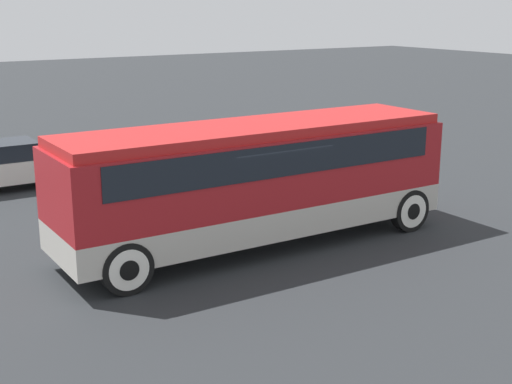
% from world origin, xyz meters
% --- Properties ---
extents(ground_plane, '(120.00, 120.00, 0.00)m').
position_xyz_m(ground_plane, '(0.00, 0.00, 0.00)').
color(ground_plane, '#26282B').
extents(tour_bus, '(9.48, 2.52, 2.91)m').
position_xyz_m(tour_bus, '(0.10, -0.00, 1.76)').
color(tour_bus, '#B7B2A8').
rests_on(tour_bus, ground_plane).
extents(parked_car_near, '(4.43, 1.80, 1.45)m').
position_xyz_m(parked_car_near, '(-3.73, 8.75, 0.73)').
color(parked_car_near, silver).
rests_on(parked_car_near, ground_plane).
extents(parked_car_mid, '(4.53, 1.98, 1.31)m').
position_xyz_m(parked_car_mid, '(1.05, 6.40, 0.66)').
color(parked_car_mid, '#2D5638').
rests_on(parked_car_mid, ground_plane).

